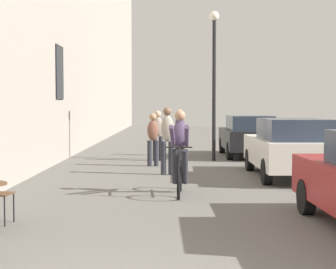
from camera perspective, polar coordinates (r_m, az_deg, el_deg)
The scene contains 8 objects.
cyclist_on_bicycle at distance 11.07m, azimuth 1.42°, elevation -2.10°, with size 0.52×1.76×1.74m.
pedestrian_near at distance 14.17m, azimuth 0.09°, elevation -0.23°, with size 0.35×0.25×1.77m.
pedestrian_mid at distance 16.21m, azimuth -1.43°, elevation -0.21°, with size 0.38×0.30×1.59m.
pedestrian_far at distance 17.86m, azimuth -0.91°, elevation 0.21°, with size 0.36×0.27×1.66m.
pedestrian_furthest at distance 19.69m, azimuth 1.42°, elevation 0.51°, with size 0.35×0.25×1.68m.
street_lamp at distance 17.97m, azimuth 5.04°, elevation 7.16°, with size 0.32×0.32×4.90m.
parked_car_second at distance 13.93m, azimuth 12.85°, elevation -1.29°, with size 1.81×4.20×1.49m.
parked_car_third at distance 19.55m, azimuth 8.57°, elevation -0.09°, with size 1.77×4.13×1.47m.
Camera 1 is at (0.26, -3.82, 1.78)m, focal length 57.99 mm.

